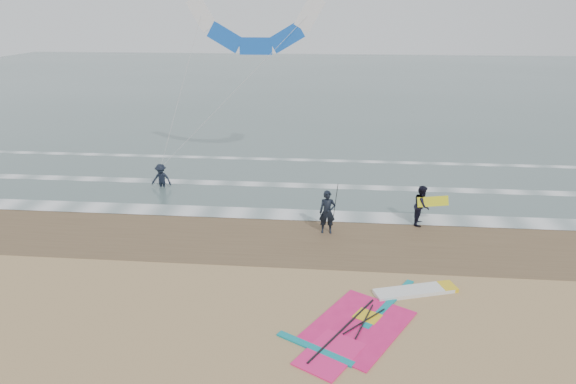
# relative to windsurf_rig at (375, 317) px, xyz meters

# --- Properties ---
(ground) EXTENTS (120.00, 120.00, 0.00)m
(ground) POSITION_rel_windsurf_rig_xyz_m (-1.23, -0.80, -0.03)
(ground) COLOR tan
(ground) RESTS_ON ground
(sea_water) EXTENTS (120.00, 80.00, 0.02)m
(sea_water) POSITION_rel_windsurf_rig_xyz_m (-1.23, 47.20, -0.02)
(sea_water) COLOR #47605E
(sea_water) RESTS_ON ground
(wet_sand_band) EXTENTS (120.00, 5.00, 0.01)m
(wet_sand_band) POSITION_rel_windsurf_rig_xyz_m (-1.23, 5.20, -0.03)
(wet_sand_band) COLOR brown
(wet_sand_band) RESTS_ON ground
(foam_waterline) EXTENTS (120.00, 9.15, 0.02)m
(foam_waterline) POSITION_rel_windsurf_rig_xyz_m (-1.23, 9.64, -0.00)
(foam_waterline) COLOR white
(foam_waterline) RESTS_ON ground
(windsurf_rig) EXTENTS (5.36, 5.08, 0.13)m
(windsurf_rig) POSITION_rel_windsurf_rig_xyz_m (0.00, 0.00, 0.00)
(windsurf_rig) COLOR white
(windsurf_rig) RESTS_ON ground
(person_standing) EXTENTS (0.65, 0.44, 1.73)m
(person_standing) POSITION_rel_windsurf_rig_xyz_m (-1.52, 5.74, 0.83)
(person_standing) COLOR black
(person_standing) RESTS_ON ground
(person_walking) EXTENTS (0.82, 0.94, 1.64)m
(person_walking) POSITION_rel_windsurf_rig_xyz_m (2.25, 6.94, 0.79)
(person_walking) COLOR black
(person_walking) RESTS_ON ground
(person_wading) EXTENTS (1.04, 0.65, 1.54)m
(person_wading) POSITION_rel_windsurf_rig_xyz_m (-9.70, 10.35, 0.73)
(person_wading) COLOR black
(person_wading) RESTS_ON ground
(held_pole) EXTENTS (0.17, 0.86, 1.82)m
(held_pole) POSITION_rel_windsurf_rig_xyz_m (-1.22, 5.74, 1.23)
(held_pole) COLOR black
(held_pole) RESTS_ON ground
(carried_kiteboard) EXTENTS (1.30, 0.51, 0.39)m
(carried_kiteboard) POSITION_rel_windsurf_rig_xyz_m (2.65, 6.84, 1.01)
(carried_kiteboard) COLOR yellow
(carried_kiteboard) RESTS_ON ground
(surf_kite) EXTENTS (7.76, 2.74, 7.97)m
(surf_kite) POSITION_rel_windsurf_rig_xyz_m (-5.34, 13.01, 7.25)
(surf_kite) COLOR white
(surf_kite) RESTS_ON ground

